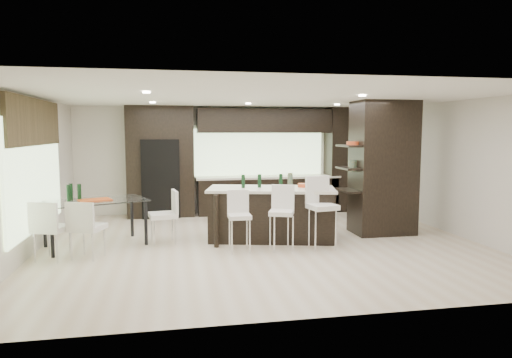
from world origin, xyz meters
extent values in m
plane|color=beige|center=(0.00, 0.00, 0.00)|extent=(8.00, 8.00, 0.00)
cube|color=beige|center=(0.00, 3.50, 1.35)|extent=(8.00, 0.02, 2.70)
cube|color=beige|center=(-4.00, 0.00, 1.35)|extent=(0.02, 7.00, 2.70)
cube|color=beige|center=(4.00, 0.00, 1.35)|extent=(0.02, 7.00, 2.70)
cube|color=white|center=(0.00, 0.00, 2.70)|extent=(8.00, 7.00, 0.02)
cube|color=#B2D199|center=(-3.96, 0.20, 1.35)|extent=(0.04, 3.20, 1.90)
cube|color=#B2D199|center=(0.60, 3.46, 1.55)|extent=(3.40, 0.04, 1.20)
cube|color=brown|center=(-3.93, 0.20, 2.25)|extent=(0.08, 3.00, 0.80)
cube|color=white|center=(0.00, 0.25, 2.68)|extent=(4.00, 3.00, 0.02)
cube|color=black|center=(0.50, 3.17, 1.35)|extent=(6.80, 0.68, 2.70)
cube|color=black|center=(-1.90, 3.12, 0.95)|extent=(0.90, 0.68, 1.90)
cube|color=black|center=(2.60, 0.40, 1.35)|extent=(1.20, 0.80, 2.70)
cube|color=black|center=(0.24, 0.28, 0.50)|extent=(2.60, 1.58, 1.01)
cube|color=silver|center=(-0.50, -0.54, 0.43)|extent=(0.39, 0.39, 0.86)
cube|color=silver|center=(0.24, -0.55, 0.46)|extent=(0.53, 0.53, 0.92)
cube|color=silver|center=(0.98, -0.57, 0.52)|extent=(0.53, 0.53, 1.04)
cube|color=black|center=(0.08, 2.08, 0.24)|extent=(1.28, 0.56, 0.48)
cube|color=white|center=(-3.02, 0.35, 0.42)|extent=(2.00, 1.57, 0.85)
cube|color=silver|center=(-3.02, -0.46, 0.45)|extent=(0.62, 0.62, 0.89)
cube|color=silver|center=(-3.57, -0.47, 0.45)|extent=(0.62, 0.62, 0.91)
cube|color=silver|center=(-1.82, 0.35, 0.46)|extent=(0.56, 0.56, 0.91)
camera|label=1|loc=(-1.65, -8.22, 2.09)|focal=32.00mm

